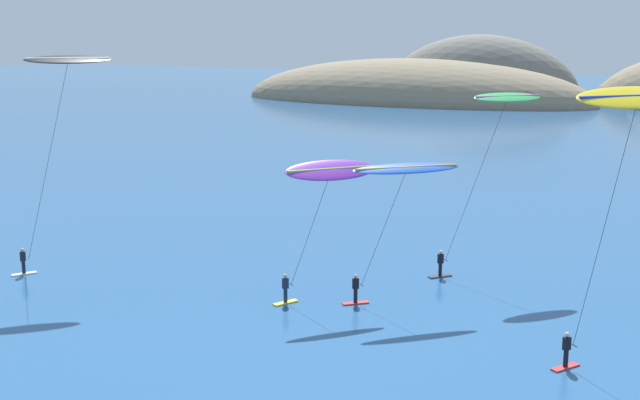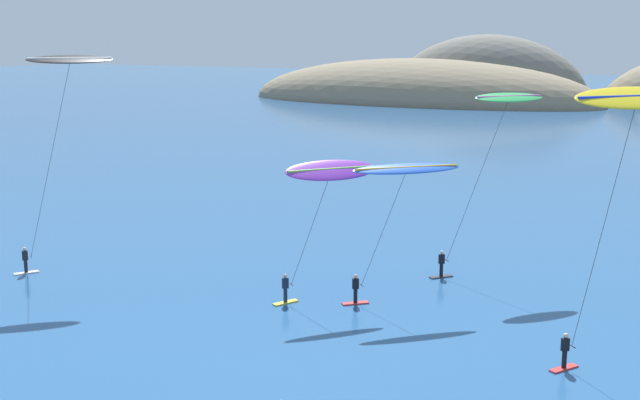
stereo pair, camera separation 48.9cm
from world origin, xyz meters
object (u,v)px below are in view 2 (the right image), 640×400
object	(u,v)px
kitesurfer_purple	(328,179)
kitesurfer_green	(504,111)
kitesurfer_black	(67,75)
kitesurfer_blue	(403,179)
kitesurfer_yellow	(633,113)

from	to	relation	value
kitesurfer_purple	kitesurfer_green	bearing A→B (deg)	55.17
kitesurfer_green	kitesurfer_black	world-z (taller)	kitesurfer_black
kitesurfer_blue	kitesurfer_black	distance (m)	21.57
kitesurfer_green	kitesurfer_yellow	xyz separation A→B (m)	(8.92, -11.64, 1.27)
kitesurfer_blue	kitesurfer_black	xyz separation A→B (m)	(-20.45, -4.29, 5.36)
kitesurfer_blue	kitesurfer_yellow	xyz separation A→B (m)	(12.08, -3.44, 4.44)
kitesurfer_yellow	kitesurfer_purple	xyz separation A→B (m)	(-15.82, 1.73, -4.48)
kitesurfer_green	kitesurfer_black	bearing A→B (deg)	-152.12
kitesurfer_blue	kitesurfer_black	size ratio (longest dim) A/B	0.58
kitesurfer_yellow	kitesurfer_black	bearing A→B (deg)	-178.50
kitesurfer_blue	kitesurfer_black	world-z (taller)	kitesurfer_black
kitesurfer_yellow	kitesurfer_purple	size ratio (longest dim) A/B	1.59
kitesurfer_blue	kitesurfer_black	bearing A→B (deg)	-168.14
kitesurfer_purple	kitesurfer_black	size ratio (longest dim) A/B	0.58
kitesurfer_blue	kitesurfer_green	distance (m)	9.34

